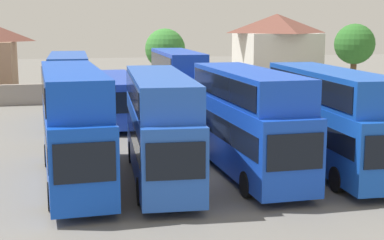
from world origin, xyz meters
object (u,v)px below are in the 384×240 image
at_px(bus_1, 73,120).
at_px(bus_2, 160,121).
at_px(bus_3, 248,117).
at_px(bus_5, 69,85).
at_px(house_terrace_centre, 276,51).
at_px(bus_4, 330,114).
at_px(bus_8, 234,91).
at_px(tree_left_of_lot, 165,49).
at_px(bus_6, 119,96).
at_px(tree_behind_wall, 355,45).
at_px(bus_7, 178,81).

height_order(bus_1, bus_2, bus_1).
distance_m(bus_2, bus_3, 4.13).
distance_m(bus_5, house_terrace_centre, 27.05).
bearing_deg(bus_4, bus_8, -177.85).
xyz_separation_m(bus_5, bus_8, (12.07, -0.03, -0.73)).
bearing_deg(bus_2, house_terrace_centre, 154.75).
xyz_separation_m(bus_1, bus_3, (7.93, -0.38, -0.09)).
bearing_deg(bus_3, tree_left_of_lot, 176.42).
height_order(bus_2, bus_4, bus_4).
distance_m(bus_2, bus_5, 16.25).
bearing_deg(tree_left_of_lot, bus_6, -113.81).
xyz_separation_m(bus_1, bus_6, (3.43, 15.40, -0.98)).
bearing_deg(tree_behind_wall, bus_4, -120.22).
relative_size(bus_2, house_terrace_centre, 1.43).
height_order(bus_3, bus_7, bus_7).
bearing_deg(tree_left_of_lot, bus_3, -92.07).
relative_size(bus_8, house_terrace_centre, 1.39).
bearing_deg(bus_5, bus_6, 89.15).
distance_m(bus_1, bus_6, 15.81).
distance_m(bus_6, bus_8, 8.60).
bearing_deg(bus_2, tree_left_of_lot, 173.21).
bearing_deg(bus_3, house_terrace_centre, 155.70).
distance_m(bus_1, house_terrace_centre, 38.43).
bearing_deg(bus_1, bus_4, 85.91).
relative_size(bus_3, bus_8, 0.97).
bearing_deg(bus_6, tree_behind_wall, 107.52).
relative_size(bus_1, bus_5, 1.10).
bearing_deg(tree_behind_wall, tree_left_of_lot, 165.14).
distance_m(bus_4, tree_left_of_lot, 28.45).
xyz_separation_m(bus_3, bus_6, (-4.50, 15.78, -0.90)).
distance_m(bus_3, bus_4, 4.17).
xyz_separation_m(house_terrace_centre, tree_left_of_lot, (-12.52, -3.92, 0.53)).
bearing_deg(bus_5, bus_7, 89.58).
xyz_separation_m(bus_6, tree_left_of_lot, (5.53, 12.53, 2.66)).
distance_m(bus_4, bus_8, 15.78).
height_order(bus_2, bus_3, bus_3).
distance_m(bus_4, house_terrace_centre, 33.51).
height_order(bus_6, house_terrace_centre, house_terrace_centre).
bearing_deg(bus_8, house_terrace_centre, 154.35).
height_order(bus_7, tree_behind_wall, tree_behind_wall).
distance_m(bus_8, tree_behind_wall, 16.29).
xyz_separation_m(bus_3, bus_4, (4.17, 0.09, -0.04)).
bearing_deg(bus_2, bus_1, -90.70).
height_order(bus_5, bus_8, bus_5).
height_order(bus_4, house_terrace_centre, house_terrace_centre).
bearing_deg(bus_8, bus_1, -33.52).
xyz_separation_m(bus_2, bus_7, (3.89, 15.62, 0.11)).
xyz_separation_m(bus_3, bus_8, (4.09, 15.85, -0.78)).
relative_size(bus_4, bus_6, 1.00).
bearing_deg(bus_6, bus_3, 13.81).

